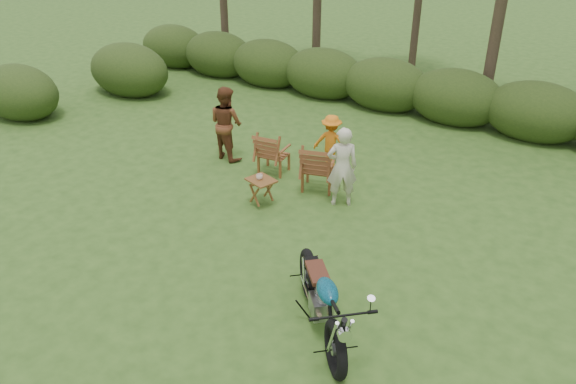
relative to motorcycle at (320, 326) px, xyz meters
The scene contains 9 objects.
ground 1.08m from the motorcycle, behind, with size 80.00×80.00×0.00m, color #2B4B19.
motorcycle is the anchor object (origin of this frame).
lawn_chair_right 4.15m from the motorcycle, 120.74° to the left, with size 0.71×0.71×1.03m, color brown, non-canonical shape.
lawn_chair_left 5.00m from the motorcycle, 131.83° to the left, with size 0.66×0.66×0.96m, color brown, non-canonical shape.
side_table 3.62m from the motorcycle, 138.61° to the left, with size 0.54×0.45×0.55m, color #5B3816, non-canonical shape.
cup 3.68m from the motorcycle, 139.05° to the left, with size 0.13×0.13×0.10m, color beige.
adult_a 3.56m from the motorcycle, 113.77° to the left, with size 0.58×0.38×1.60m, color beige.
adult_b 5.98m from the motorcycle, 140.92° to the left, with size 0.82×0.64×1.68m, color brown.
child 5.19m from the motorcycle, 117.70° to the left, with size 0.79×0.45×1.22m, color orange.
Camera 1 is at (4.00, -5.25, 5.42)m, focal length 35.00 mm.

